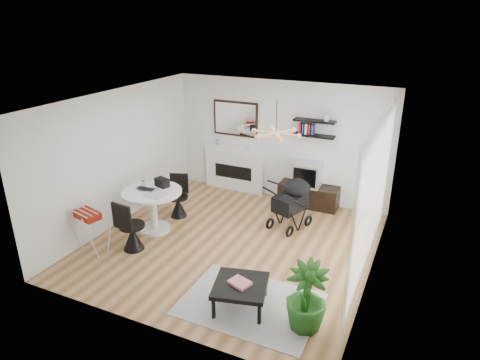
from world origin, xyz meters
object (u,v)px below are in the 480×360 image
at_px(dining_table, 153,204).
at_px(drying_rack, 92,229).
at_px(tv_console, 308,195).
at_px(coffee_table, 240,286).
at_px(potted_plant, 306,297).
at_px(crt_tv, 308,174).
at_px(stroller, 292,205).
at_px(fireplace, 235,163).

distance_m(dining_table, drying_rack, 1.24).
bearing_deg(tv_console, coffee_table, -88.30).
bearing_deg(coffee_table, potted_plant, -1.49).
xyz_separation_m(tv_console, crt_tv, (-0.05, -0.00, 0.50)).
bearing_deg(crt_tv, coffee_table, -87.58).
height_order(crt_tv, dining_table, crt_tv).
bearing_deg(crt_tv, dining_table, -134.95).
bearing_deg(stroller, fireplace, 164.45).
distance_m(crt_tv, stroller, 1.12).
xyz_separation_m(fireplace, tv_console, (1.91, -0.16, -0.44)).
xyz_separation_m(tv_console, stroller, (-0.04, -1.08, 0.22)).
height_order(crt_tv, coffee_table, crt_tv).
height_order(fireplace, coffee_table, fireplace).
bearing_deg(coffee_table, drying_rack, 173.66).
relative_size(tv_console, stroller, 1.20).
height_order(dining_table, coffee_table, dining_table).
bearing_deg(crt_tv, stroller, -89.36).
distance_m(fireplace, stroller, 2.26).
distance_m(tv_console, potted_plant, 4.04).
bearing_deg(tv_console, stroller, -91.94).
height_order(tv_console, potted_plant, potted_plant).
height_order(fireplace, tv_console, fireplace).
xyz_separation_m(drying_rack, coffee_table, (3.10, -0.34, -0.07)).
bearing_deg(dining_table, tv_console, 44.51).
height_order(drying_rack, stroller, stroller).
bearing_deg(stroller, dining_table, -133.09).
xyz_separation_m(stroller, coffee_table, (0.15, -2.77, -0.11)).
height_order(tv_console, crt_tv, crt_tv).
xyz_separation_m(dining_table, potted_plant, (3.54, -1.47, -0.06)).
bearing_deg(dining_table, stroller, 28.75).
distance_m(crt_tv, drying_rack, 4.58).
bearing_deg(potted_plant, coffee_table, 178.51).
distance_m(dining_table, potted_plant, 3.84).
xyz_separation_m(fireplace, potted_plant, (3.00, -4.04, -0.18)).
distance_m(stroller, potted_plant, 3.02).
relative_size(drying_rack, coffee_table, 0.89).
height_order(fireplace, potted_plant, fireplace).
height_order(dining_table, stroller, stroller).
height_order(tv_console, stroller, stroller).
relative_size(coffee_table, potted_plant, 0.92).
bearing_deg(coffee_table, fireplace, 116.69).
relative_size(fireplace, tv_console, 1.64).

